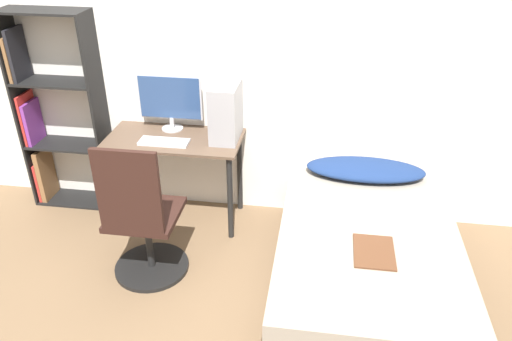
{
  "coord_description": "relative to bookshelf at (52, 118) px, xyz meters",
  "views": [
    {
      "loc": [
        0.68,
        -2.24,
        2.4
      ],
      "look_at": [
        0.25,
        0.67,
        0.75
      ],
      "focal_mm": 35.0,
      "sensor_mm": 36.0,
      "label": 1
    }
  ],
  "objects": [
    {
      "name": "desk",
      "position": [
        1.06,
        -0.12,
        -0.17
      ],
      "size": [
        1.05,
        0.52,
        0.74
      ],
      "color": "brown",
      "rests_on": "ground_plane"
    },
    {
      "name": "pillow",
      "position": [
        2.54,
        -0.12,
        -0.2
      ],
      "size": [
        0.88,
        0.36,
        0.11
      ],
      "color": "navy",
      "rests_on": "bed"
    },
    {
      "name": "bookshelf",
      "position": [
        0.0,
        0.0,
        0.0
      ],
      "size": [
        0.68,
        0.27,
        1.65
      ],
      "color": "black",
      "rests_on": "ground_plane"
    },
    {
      "name": "monitor",
      "position": [
        1.01,
        0.04,
        0.2
      ],
      "size": [
        0.51,
        0.17,
        0.44
      ],
      "color": "#B7B7BC",
      "rests_on": "desk"
    },
    {
      "name": "ground_plane",
      "position": [
        1.52,
        -1.23,
        -0.78
      ],
      "size": [
        14.0,
        14.0,
        0.0
      ],
      "primitive_type": "plane",
      "color": "brown"
    },
    {
      "name": "pc_tower",
      "position": [
        1.47,
        -0.06,
        0.17
      ],
      "size": [
        0.2,
        0.35,
        0.43
      ],
      "color": "#99999E",
      "rests_on": "desk"
    },
    {
      "name": "wall_back",
      "position": [
        1.52,
        0.16,
        0.47
      ],
      "size": [
        8.0,
        0.05,
        2.5
      ],
      "color": "silver",
      "rests_on": "ground_plane"
    },
    {
      "name": "keyboard",
      "position": [
        1.02,
        -0.22,
        -0.03
      ],
      "size": [
        0.38,
        0.14,
        0.02
      ],
      "color": "silver",
      "rests_on": "desk"
    },
    {
      "name": "office_chair",
      "position": [
        1.04,
        -0.86,
        -0.37
      ],
      "size": [
        0.53,
        0.53,
        1.07
      ],
      "color": "black",
      "rests_on": "ground_plane"
    },
    {
      "name": "magazine",
      "position": [
        2.55,
        -1.05,
        -0.25
      ],
      "size": [
        0.24,
        0.32,
        0.01
      ],
      "color": "#56331E",
      "rests_on": "bed"
    },
    {
      "name": "bed",
      "position": [
        2.54,
        -0.8,
        -0.52
      ],
      "size": [
        1.16,
        1.87,
        0.52
      ],
      "color": "#4C3D2D",
      "rests_on": "ground_plane"
    }
  ]
}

